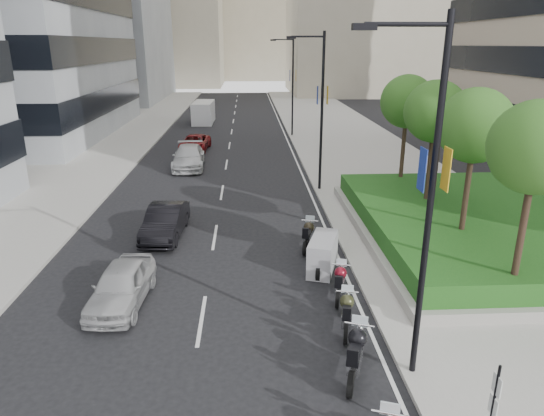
{
  "coord_description": "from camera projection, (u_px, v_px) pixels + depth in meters",
  "views": [
    {
      "loc": [
        0.05,
        -9.54,
        8.31
      ],
      "look_at": [
        1.01,
        9.06,
        2.0
      ],
      "focal_mm": 32.0,
      "sensor_mm": 36.0,
      "label": 1
    }
  ],
  "objects": [
    {
      "name": "lamp_post_1",
      "position": [
        319.0,
        105.0,
        27.29
      ],
      "size": [
        2.34,
        0.45,
        9.0
      ],
      "color": "black",
      "rests_on": "ground"
    },
    {
      "name": "building_cream_left",
      "position": [
        158.0,
        0.0,
        99.94
      ],
      "size": [
        26.0,
        24.0,
        34.0
      ],
      "primitive_type": "cube",
      "color": "#B7AD93",
      "rests_on": "ground"
    },
    {
      "name": "car_a",
      "position": [
        121.0,
        285.0,
        16.14
      ],
      "size": [
        1.87,
        4.12,
        1.37
      ],
      "primitive_type": "imported",
      "rotation": [
        0.0,
        0.0,
        -0.06
      ],
      "color": "#AFB0B1",
      "rests_on": "ground"
    },
    {
      "name": "delivery_van",
      "position": [
        203.0,
        113.0,
        53.46
      ],
      "size": [
        2.23,
        5.53,
        2.3
      ],
      "rotation": [
        0.0,
        0.0,
        -0.03
      ],
      "color": "white",
      "rests_on": "ground"
    },
    {
      "name": "motorcycle_6",
      "position": [
        308.0,
        235.0,
        20.69
      ],
      "size": [
        0.85,
        2.12,
        1.08
      ],
      "rotation": [
        0.0,
        0.0,
        1.3
      ],
      "color": "black",
      "rests_on": "ground"
    },
    {
      "name": "tree_1",
      "position": [
        475.0,
        126.0,
        17.92
      ],
      "size": [
        2.8,
        2.8,
        6.3
      ],
      "color": "#332319",
      "rests_on": "planter"
    },
    {
      "name": "car_c",
      "position": [
        189.0,
        157.0,
        34.14
      ],
      "size": [
        2.39,
        5.36,
        1.53
      ],
      "primitive_type": "imported",
      "rotation": [
        0.0,
        0.0,
        0.05
      ],
      "color": "silver",
      "rests_on": "ground"
    },
    {
      "name": "sidewalk_left",
      "position": [
        100.0,
        151.0,
        39.45
      ],
      "size": [
        8.0,
        100.0,
        0.15
      ],
      "primitive_type": "cube",
      "color": "#9E9B93",
      "rests_on": "ground"
    },
    {
      "name": "tree_3",
      "position": [
        407.0,
        102.0,
        25.49
      ],
      "size": [
        2.8,
        2.8,
        6.3
      ],
      "color": "#332319",
      "rests_on": "planter"
    },
    {
      "name": "motorcycle_5",
      "position": [
        323.0,
        254.0,
        18.58
      ],
      "size": [
        1.51,
        2.36,
        1.33
      ],
      "rotation": [
        0.0,
        0.0,
        1.27
      ],
      "color": "black",
      "rests_on": "ground"
    },
    {
      "name": "ground",
      "position": [
        250.0,
        407.0,
        11.68
      ],
      "size": [
        160.0,
        160.0,
        0.0
      ],
      "primitive_type": "plane",
      "color": "black",
      "rests_on": "ground"
    },
    {
      "name": "sidewalk_right",
      "position": [
        354.0,
        148.0,
        40.47
      ],
      "size": [
        10.0,
        100.0,
        0.15
      ],
      "primitive_type": "cube",
      "color": "#9E9B93",
      "rests_on": "ground"
    },
    {
      "name": "hedge",
      "position": [
        475.0,
        220.0,
        21.33
      ],
      "size": [
        9.4,
        13.4,
        0.8
      ],
      "primitive_type": "cube",
      "color": "#124213",
      "rests_on": "planter"
    },
    {
      "name": "lamp_post_2",
      "position": [
        291.0,
        82.0,
        44.31
      ],
      "size": [
        2.34,
        0.45,
        9.0
      ],
      "color": "black",
      "rests_on": "ground"
    },
    {
      "name": "lamp_post_0",
      "position": [
        425.0,
        192.0,
        11.21
      ],
      "size": [
        2.34,
        0.45,
        9.0
      ],
      "color": "black",
      "rests_on": "ground"
    },
    {
      "name": "lane_edge",
      "position": [
        291.0,
        150.0,
        40.24
      ],
      "size": [
        0.12,
        100.0,
        0.01
      ],
      "primitive_type": "cube",
      "color": "silver",
      "rests_on": "ground"
    },
    {
      "name": "parking_sign",
      "position": [
        492.0,
        410.0,
        9.56
      ],
      "size": [
        0.06,
        0.32,
        2.5
      ],
      "color": "black",
      "rests_on": "ground"
    },
    {
      "name": "tree_0",
      "position": [
        537.0,
        148.0,
        14.14
      ],
      "size": [
        2.8,
        2.8,
        6.3
      ],
      "color": "#332319",
      "rests_on": "planter"
    },
    {
      "name": "planter",
      "position": [
        473.0,
        233.0,
        21.52
      ],
      "size": [
        10.0,
        14.0,
        0.4
      ],
      "primitive_type": "cube",
      "color": "gray",
      "rests_on": "sidewalk_right"
    },
    {
      "name": "car_b",
      "position": [
        165.0,
        222.0,
        21.87
      ],
      "size": [
        1.75,
        4.39,
        1.42
      ],
      "primitive_type": "imported",
      "rotation": [
        0.0,
        0.0,
        -0.06
      ],
      "color": "black",
      "rests_on": "ground"
    },
    {
      "name": "motorcycle_3",
      "position": [
        346.0,
        312.0,
        14.76
      ],
      "size": [
        0.72,
        2.05,
        1.03
      ],
      "rotation": [
        0.0,
        0.0,
        1.36
      ],
      "color": "black",
      "rests_on": "ground"
    },
    {
      "name": "motorcycle_2",
      "position": [
        356.0,
        353.0,
        12.69
      ],
      "size": [
        1.04,
        2.29,
        1.19
      ],
      "rotation": [
        0.0,
        0.0,
        1.23
      ],
      "color": "black",
      "rests_on": "ground"
    },
    {
      "name": "motorcycle_4",
      "position": [
        340.0,
        282.0,
        16.68
      ],
      "size": [
        0.78,
        1.98,
        1.01
      ],
      "rotation": [
        0.0,
        0.0,
        1.31
      ],
      "color": "black",
      "rests_on": "ground"
    },
    {
      "name": "tree_2",
      "position": [
        435.0,
        112.0,
        21.71
      ],
      "size": [
        2.8,
        2.8,
        6.3
      ],
      "color": "#332319",
      "rests_on": "planter"
    },
    {
      "name": "car_d",
      "position": [
        195.0,
        143.0,
        39.65
      ],
      "size": [
        2.49,
        4.75,
        1.28
      ],
      "primitive_type": "imported",
      "rotation": [
        0.0,
        0.0,
        -0.08
      ],
      "color": "maroon",
      "rests_on": "ground"
    },
    {
      "name": "lane_centre",
      "position": [
        229.0,
        150.0,
        39.99
      ],
      "size": [
        0.12,
        100.0,
        0.01
      ],
      "primitive_type": "cube",
      "color": "silver",
      "rests_on": "ground"
    }
  ]
}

